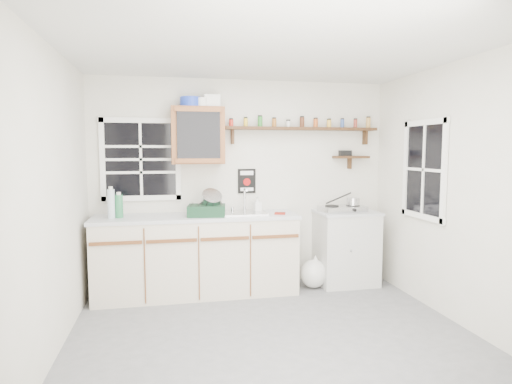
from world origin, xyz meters
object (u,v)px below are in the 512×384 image
(upper_cabinet, at_px, (198,136))
(hotplate, at_px, (342,209))
(dish_rack, at_px, (208,207))
(main_cabinet, at_px, (197,255))
(right_cabinet, at_px, (346,247))
(spice_shelf, at_px, (302,128))

(upper_cabinet, xyz_separation_m, hotplate, (1.74, -0.14, -0.88))
(dish_rack, bearing_deg, hotplate, 11.22)
(upper_cabinet, bearing_deg, dish_rack, -67.81)
(main_cabinet, xyz_separation_m, dish_rack, (0.12, -0.08, 0.56))
(main_cabinet, relative_size, right_cabinet, 2.54)
(upper_cabinet, height_order, dish_rack, upper_cabinet)
(spice_shelf, relative_size, hotplate, 3.29)
(upper_cabinet, bearing_deg, main_cabinet, -103.68)
(upper_cabinet, relative_size, dish_rack, 1.43)
(main_cabinet, bearing_deg, dish_rack, -31.27)
(right_cabinet, xyz_separation_m, hotplate, (-0.06, -0.02, 0.49))
(right_cabinet, xyz_separation_m, upper_cabinet, (-1.80, 0.12, 1.37))
(right_cabinet, relative_size, upper_cabinet, 1.40)
(right_cabinet, relative_size, dish_rack, 2.00)
(upper_cabinet, bearing_deg, right_cabinet, -3.76)
(dish_rack, height_order, hotplate, dish_rack)
(main_cabinet, bearing_deg, upper_cabinet, 76.32)
(right_cabinet, distance_m, upper_cabinet, 2.26)
(main_cabinet, distance_m, dish_rack, 0.58)
(main_cabinet, height_order, upper_cabinet, upper_cabinet)
(right_cabinet, height_order, dish_rack, dish_rack)
(upper_cabinet, distance_m, dish_rack, 0.84)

